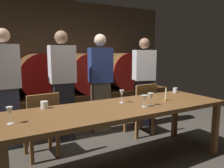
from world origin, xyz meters
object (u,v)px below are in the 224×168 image
dining_table (121,112)px  chair_left (42,122)px  chair_right (142,107)px  guest_far_right (144,82)px  wine_glass_far_right (151,97)px  wine_barrel_center_right (85,73)px  wine_barrel_far_right (121,71)px  guest_center_right (101,83)px  wine_barrel_center_left (40,75)px  cup_left (44,105)px  wine_glass_far_left (10,112)px  candle_center (166,97)px  wine_glass_center_left (122,94)px  guest_far_left (6,89)px  wine_glass_center_right (144,98)px  cup_right (175,90)px  guest_center_left (63,86)px

dining_table → chair_left: bearing=138.5°
chair_left → chair_right: bearing=175.5°
guest_far_right → wine_glass_far_right: guest_far_right is taller
wine_barrel_center_right → wine_barrel_far_right: bearing=0.0°
guest_center_right → wine_barrel_center_left: bearing=-52.6°
wine_glass_far_right → cup_left: 1.24m
wine_barrel_center_left → cup_left: wine_barrel_center_left is taller
dining_table → cup_left: cup_left is taller
wine_glass_far_left → wine_glass_far_right: wine_glass_far_left is taller
chair_right → candle_center: (-0.17, -0.73, 0.32)m
dining_table → guest_center_right: size_ratio=1.61×
wine_barrel_center_right → wine_glass_far_left: bearing=-124.9°
dining_table → guest_far_right: guest_far_right is taller
wine_barrel_center_left → wine_glass_center_left: (0.53, -2.34, -0.04)m
cup_left → guest_center_right: bearing=36.1°
wine_barrel_center_right → chair_left: 2.28m
wine_glass_center_left → cup_left: (-0.91, 0.20, -0.08)m
wine_barrel_far_right → guest_far_right: 1.46m
chair_left → candle_center: 1.66m
chair_right → guest_far_left: guest_far_left is taller
candle_center → wine_barrel_far_right: bearing=70.7°
wine_glass_far_left → wine_glass_center_right: 1.42m
guest_far_left → wine_glass_center_right: 1.96m
guest_far_right → candle_center: guest_far_right is taller
wine_glass_center_right → cup_left: wine_glass_center_right is taller
wine_barrel_center_right → cup_left: bearing=-122.8°
wine_glass_far_left → guest_far_left: bearing=87.2°
wine_glass_center_right → cup_left: size_ratio=1.66×
wine_glass_center_right → wine_barrel_center_right: bearing=82.6°
chair_left → wine_barrel_center_left: bearing=-105.5°
guest_far_right → wine_barrel_center_right: bearing=-50.9°
wine_barrel_far_right → wine_glass_far_right: (-1.23, -2.62, -0.05)m
chair_right → cup_right: 0.61m
chair_left → guest_center_left: 0.71m
dining_table → candle_center: candle_center is taller
wine_barrel_center_left → wine_glass_center_left: wine_barrel_center_left is taller
wine_barrel_center_right → guest_center_left: (-0.92, -1.36, -0.04)m
chair_right → guest_center_right: 0.81m
guest_center_right → wine_glass_far_right: (0.01, -1.31, -0.00)m
cup_left → wine_barrel_center_right: bearing=57.2°
wine_barrel_center_right → guest_far_right: guest_far_right is taller
guest_center_right → guest_far_left: bearing=4.1°
guest_center_left → wine_glass_center_right: 1.40m
wine_glass_far_left → chair_right: bearing=19.8°
guest_far_right → cup_right: (0.04, -0.76, -0.04)m
wine_barrel_center_left → chair_left: (-0.35, -1.79, -0.43)m
guest_center_left → wine_glass_far_right: size_ratio=11.23×
guest_center_right → guest_far_right: 0.86m
guest_far_right → cup_right: 0.76m
chair_right → wine_glass_far_left: wine_glass_far_left is taller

